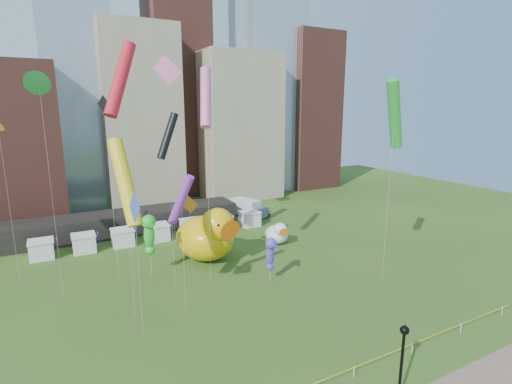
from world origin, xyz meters
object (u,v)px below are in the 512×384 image
small_duck (277,233)px  seahorse_purple (270,252)px  box_truck (248,208)px  lamppost (402,355)px  seahorse_green (149,231)px  big_duck (208,235)px

small_duck → seahorse_purple: bearing=-119.1°
small_duck → box_truck: size_ratio=0.61×
box_truck → seahorse_purple: bearing=-135.1°
lamppost → seahorse_purple: bearing=85.5°
small_duck → lamppost: lamppost is taller
lamppost → seahorse_green: bearing=109.6°
lamppost → box_truck: lamppost is taller
seahorse_purple → box_truck: 27.00m
box_truck → small_duck: bearing=-124.4°
big_duck → small_duck: 11.05m
seahorse_purple → big_duck: bearing=107.7°
seahorse_purple → lamppost: (-1.53, -19.46, -0.09)m
big_duck → small_duck: size_ratio=2.28×
lamppost → box_truck: size_ratio=0.77×
box_truck → seahorse_green: bearing=-164.5°
seahorse_green → seahorse_purple: 13.85m
lamppost → box_truck: bearing=75.7°
big_duck → small_duck: (10.86, 1.05, -1.76)m
small_duck → big_duck: bearing=-169.0°
seahorse_green → lamppost: seahorse_green is taller
small_duck → seahorse_green: (-18.30, -2.35, 3.79)m
seahorse_purple → box_truck: size_ratio=0.70×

